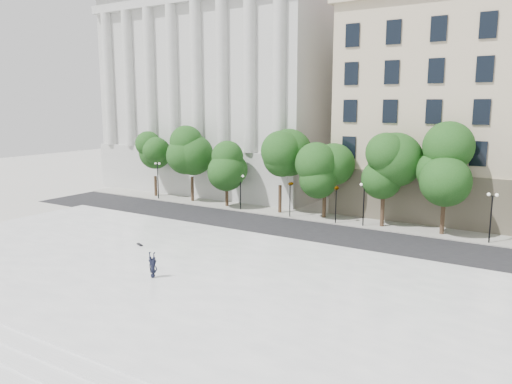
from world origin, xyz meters
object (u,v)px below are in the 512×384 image
Objects in this scene: traffic_light_east at (336,185)px; person_lying at (153,274)px; traffic_light_west at (290,181)px; skateboard at (140,245)px.

traffic_light_east reaches higher than person_lying.
person_lying is (1.63, -21.34, -3.09)m from traffic_light_west.
traffic_light_east reaches higher than skateboard.
traffic_light_west is 5.20× the size of skateboard.
traffic_light_west is at bearing 82.79° from person_lying.
person_lying is at bearing -85.63° from traffic_light_west.
skateboard is (-4.52, -16.40, -3.28)m from traffic_light_west.
traffic_light_west is at bearing 180.00° from traffic_light_east.
traffic_light_east is at bearing 83.90° from skateboard.
person_lying is 2.04× the size of skateboard.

